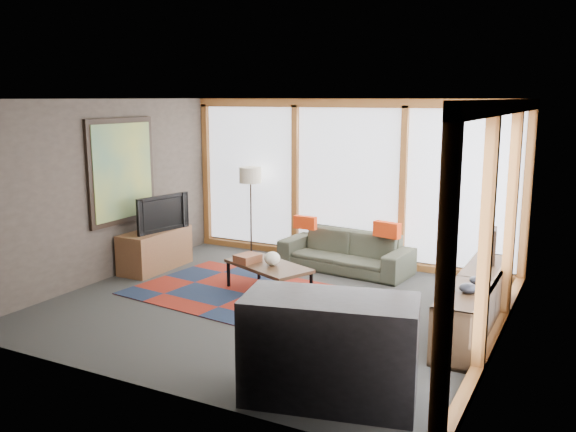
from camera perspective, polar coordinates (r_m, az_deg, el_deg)
The scene contains 17 objects.
ground at distance 7.87m, azimuth -1.35°, elevation -8.38°, with size 5.50×5.50×0.00m, color #31312E.
room_envelope at distance 7.79m, azimuth 3.78°, elevation 3.07°, with size 5.52×5.02×2.62m.
rug at distance 8.30m, azimuth -3.76°, elevation -7.33°, with size 3.10×2.00×0.01m, color maroon.
sofa at distance 9.40m, azimuth 5.38°, elevation -3.32°, with size 2.02×0.79×0.59m, color #303428.
pillow_left at distance 9.54m, azimuth 1.62°, elevation -0.62°, with size 0.37×0.11×0.20m, color red.
pillow_right at distance 9.08m, azimuth 9.24°, elevation -1.27°, with size 0.41×0.12×0.23m, color red.
floor_lamp at distance 10.22m, azimuth -3.49°, elevation 0.45°, with size 0.37×0.37×1.49m, color black, non-canonical shape.
coffee_table at distance 8.29m, azimuth -1.84°, elevation -5.90°, with size 1.22×0.61×0.41m, color #321F15, non-canonical shape.
book_stack at distance 8.34m, azimuth -3.80°, elevation -3.97°, with size 0.26×0.32×0.11m, color brown.
vase at distance 8.16m, azimuth -1.50°, elevation -4.00°, with size 0.22×0.22×0.19m, color silver.
bookshelf at distance 7.33m, azimuth 17.10°, elevation -7.86°, with size 0.45×2.45×0.61m, color #321F15, non-canonical shape.
bowl_a at distance 6.67m, azimuth 16.53°, elevation -6.49°, with size 0.20×0.20×0.10m, color black.
bowl_b at distance 7.00m, azimuth 17.27°, elevation -5.76°, with size 0.17×0.17×0.08m, color black.
shelf_picture at distance 7.89m, azimuth 18.73°, elevation -2.66°, with size 0.04×0.33×0.43m, color black.
tv_console at distance 9.64m, azimuth -12.31°, elevation -3.09°, with size 0.51×1.22×0.61m, color brown.
television at distance 9.50m, azimuth -11.96°, elevation 0.31°, with size 0.97×0.13×0.56m, color black.
bar_counter at distance 5.41m, azimuth 3.93°, elevation -12.35°, with size 1.49×0.70×0.94m, color black.
Camera 1 is at (3.58, -6.51, 2.62)m, focal length 38.00 mm.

